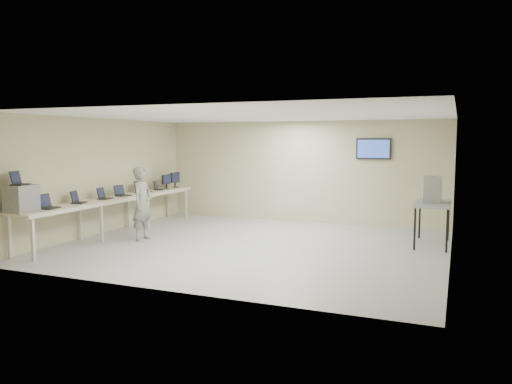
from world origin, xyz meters
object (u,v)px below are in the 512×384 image
at_px(equipment_box, 21,199).
at_px(soldier, 142,204).
at_px(side_table, 433,206).
at_px(workbench, 116,200).

distance_m(equipment_box, soldier, 2.63).
xyz_separation_m(equipment_box, soldier, (1.09, 2.37, -0.32)).
bearing_deg(side_table, soldier, -162.66).
distance_m(workbench, soldier, 1.09).
relative_size(workbench, equipment_box, 11.37).
xyz_separation_m(workbench, equipment_box, (-0.06, -2.75, 0.34)).
xyz_separation_m(workbench, soldier, (1.03, -0.38, 0.01)).
relative_size(equipment_box, side_table, 0.34).
bearing_deg(equipment_box, side_table, 31.32).
bearing_deg(soldier, workbench, 66.13).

